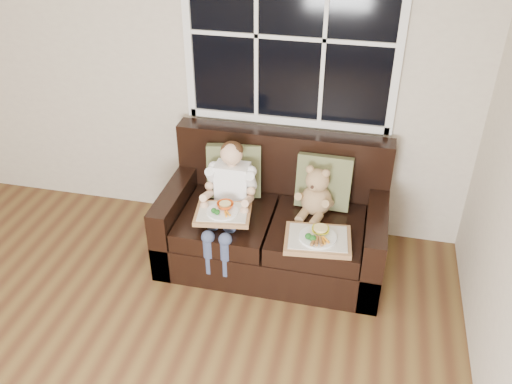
% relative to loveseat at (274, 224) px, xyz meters
% --- Properties ---
extents(window_back, '(1.62, 0.04, 1.37)m').
position_rel_loveseat_xyz_m(window_back, '(0.00, 0.46, 1.34)').
color(window_back, black).
rests_on(window_back, room_walls).
extents(loveseat, '(1.70, 0.92, 0.96)m').
position_rel_loveseat_xyz_m(loveseat, '(0.00, 0.00, 0.00)').
color(loveseat, black).
rests_on(loveseat, ground).
extents(pillow_left, '(0.46, 0.28, 0.44)m').
position_rel_loveseat_xyz_m(pillow_left, '(-0.36, 0.15, 0.35)').
color(pillow_left, '#5B613C').
rests_on(pillow_left, loveseat).
extents(pillow_right, '(0.42, 0.20, 0.43)m').
position_rel_loveseat_xyz_m(pillow_right, '(0.35, 0.15, 0.35)').
color(pillow_right, '#5B613C').
rests_on(pillow_right, loveseat).
extents(child, '(0.37, 0.59, 0.84)m').
position_rel_loveseat_xyz_m(child, '(-0.33, -0.12, 0.33)').
color(child, white).
rests_on(child, loveseat).
extents(teddy_bear, '(0.28, 0.33, 0.42)m').
position_rel_loveseat_xyz_m(teddy_bear, '(0.31, 0.02, 0.31)').
color(teddy_bear, tan).
rests_on(teddy_bear, loveseat).
extents(tray_left, '(0.44, 0.36, 0.09)m').
position_rel_loveseat_xyz_m(tray_left, '(-0.33, -0.30, 0.27)').
color(tray_left, '#AF844F').
rests_on(tray_left, child).
extents(tray_right, '(0.50, 0.41, 0.11)m').
position_rel_loveseat_xyz_m(tray_right, '(0.38, -0.34, 0.17)').
color(tray_right, '#AF844F').
rests_on(tray_right, loveseat).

